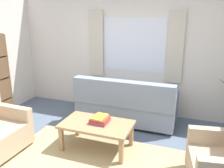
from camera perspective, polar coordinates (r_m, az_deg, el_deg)
The scene contains 7 objects.
ground_plane at distance 3.55m, azimuth -5.33°, elevation -19.45°, with size 6.24×6.24×0.00m, color slate.
wall_back at distance 5.06m, azimuth 5.43°, elevation 7.64°, with size 5.32×0.12×2.60m, color silver.
window_with_curtains at distance 4.96m, azimuth 5.22°, elevation 9.21°, with size 1.98×0.07×1.40m.
area_rug at distance 3.55m, azimuth -5.33°, elevation -19.37°, with size 2.65×1.80×0.01m, color tan.
couch at distance 4.66m, azimuth 3.34°, elevation -5.00°, with size 1.90×0.82×0.92m.
coffee_table at distance 3.79m, azimuth -3.66°, elevation -10.13°, with size 1.10×0.64×0.44m.
book_stack_on_table at distance 3.77m, azimuth -2.93°, elevation -8.47°, with size 0.28×0.30×0.10m.
Camera 1 is at (1.28, -2.57, 2.09)m, focal length 38.19 mm.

